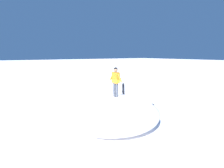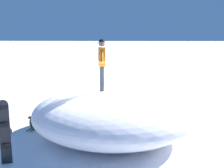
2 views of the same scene
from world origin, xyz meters
name	(u,v)px [view 1 (image 1 of 2)]	position (x,y,z in m)	size (l,w,h in m)	color
ground	(114,123)	(0.00, 0.00, 0.00)	(240.00, 240.00, 0.00)	white
snow_mound	(111,111)	(0.25, 0.06, 0.76)	(5.17, 5.30, 1.52)	white
snowboarder_standing	(116,80)	(-0.09, 0.05, 2.50)	(0.26, 1.00, 1.64)	#333842
snowboard_primary_upright	(123,94)	(-2.37, -2.19, 0.89)	(0.29, 0.22, 1.73)	black
backpack_near	(151,107)	(-3.32, -0.21, 0.23)	(0.66, 0.34, 0.44)	#1E2333
backpack_far	(152,112)	(-2.56, 0.51, 0.24)	(0.39, 0.60, 0.47)	#383D23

